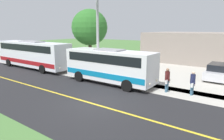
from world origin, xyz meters
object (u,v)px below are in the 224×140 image
Objects in this scene: pedestrian_waiting at (167,79)px; street_light_pole at (97,25)px; tree_curbside at (90,28)px; commercial_building at (220,48)px; pedestrian_with_bags at (193,82)px; shuttle_bus_front at (109,64)px; transit_bus_rear at (33,53)px; parked_car_near at (218,72)px.

street_light_pole is at bearing -89.44° from pedestrian_waiting.
tree_curbside reaches higher than pedestrian_waiting.
pedestrian_with_bags is at bearing 1.94° from commercial_building.
transit_bus_rear reaches higher than shuttle_bus_front.
pedestrian_with_bags is (-0.85, 6.52, -0.68)m from shuttle_bus_front.
pedestrian_with_bags reaches higher than parked_car_near.
tree_curbside reaches higher than commercial_building.
commercial_building is (-16.10, -0.54, 1.09)m from pedestrian_with_bags.
pedestrian_with_bags is 0.09× the size of commercial_building.
commercial_building is at bearing 134.85° from transit_bus_rear.
tree_curbside is at bearing -104.28° from pedestrian_waiting.
street_light_pole reaches higher than pedestrian_with_bags.
shuttle_bus_front is 11.07m from transit_bus_rear.
commercial_building is at bearing 142.49° from tree_curbside.
pedestrian_with_bags is 6.06m from parked_car_near.
tree_curbside is (-2.51, -3.10, -0.17)m from street_light_pole.
pedestrian_with_bags is 12.08m from tree_curbside.
commercial_building is (-10.10, -1.34, 1.31)m from parked_car_near.
commercial_building reaches higher than pedestrian_with_bags.
shuttle_bus_front is 0.91× the size of street_light_pole.
commercial_building is (-16.95, 17.04, 0.27)m from transit_bus_rear.
street_light_pole reaches higher than transit_bus_rear.
parked_car_near is at bearing 7.58° from commercial_building.
pedestrian_waiting is at bearing -21.27° from parked_car_near.
shuttle_bus_front is at bearing 90.01° from transit_bus_rear.
parked_car_near is at bearing 133.12° from shuttle_bus_front.
shuttle_bus_front reaches higher than pedestrian_waiting.
pedestrian_waiting reaches higher than parked_car_near.
pedestrian_with_bags is at bearing 92.77° from transit_bus_rear.
parked_car_near is at bearing 110.44° from transit_bus_rear.
transit_bus_rear is 17.62m from pedestrian_with_bags.
transit_bus_rear reaches higher than pedestrian_with_bags.
tree_curbside is (-2.94, -4.78, 3.05)m from shuttle_bus_front.
transit_bus_rear is 6.24× the size of pedestrian_waiting.
pedestrian_with_bags is 1.71m from pedestrian_waiting.
transit_bus_rear is at bearing -89.99° from shuttle_bus_front.
tree_curbside is (-2.45, -9.62, 3.69)m from pedestrian_waiting.
street_light_pole is 18.42m from commercial_building.
transit_bus_rear is 1.25× the size of street_light_pole.
shuttle_bus_front is 10.06m from parked_car_near.
street_light_pole is at bearing 92.65° from transit_bus_rear.
parked_car_near is (-6.85, 7.32, -0.90)m from shuttle_bus_front.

